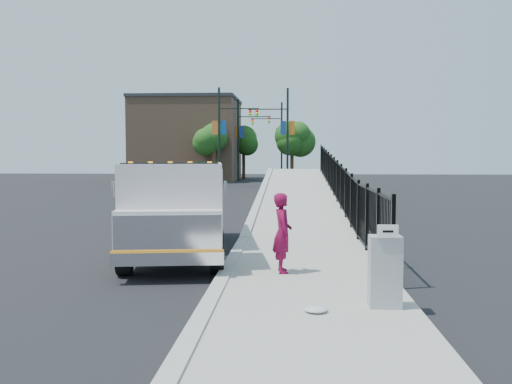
{
  "coord_description": "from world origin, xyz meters",
  "views": [
    {
      "loc": [
        1.45,
        -13.69,
        2.82
      ],
      "look_at": [
        0.5,
        2.0,
        1.72
      ],
      "focal_mm": 40.0,
      "sensor_mm": 36.0,
      "label": 1
    }
  ],
  "objects": [
    {
      "name": "tree_0",
      "position": [
        -5.5,
        37.78,
        3.95
      ],
      "size": [
        2.67,
        2.67,
        5.34
      ],
      "color": "#382314",
      "rests_on": "ground"
    },
    {
      "name": "light_pole_0",
      "position": [
        -4.0,
        32.09,
        4.36
      ],
      "size": [
        3.77,
        0.22,
        8.0
      ],
      "color": "black",
      "rests_on": "ground"
    },
    {
      "name": "tree_2",
      "position": [
        -3.51,
        46.41,
        3.96
      ],
      "size": [
        2.85,
        2.85,
        5.42
      ],
      "color": "#382314",
      "rests_on": "ground"
    },
    {
      "name": "tree_1",
      "position": [
        1.58,
        41.01,
        3.95
      ],
      "size": [
        2.72,
        2.72,
        5.36
      ],
      "color": "#382314",
      "rests_on": "ground"
    },
    {
      "name": "worker",
      "position": [
        1.28,
        -1.03,
        1.02
      ],
      "size": [
        0.52,
        0.71,
        1.79
      ],
      "primitive_type": "imported",
      "rotation": [
        0.0,
        0.0,
        1.72
      ],
      "color": "maroon",
      "rests_on": "sidewalk"
    },
    {
      "name": "light_pole_1",
      "position": [
        0.89,
        32.83,
        4.36
      ],
      "size": [
        3.78,
        0.22,
        8.0
      ],
      "color": "black",
      "rests_on": "ground"
    },
    {
      "name": "curb",
      "position": [
        0.0,
        -2.0,
        0.08
      ],
      "size": [
        0.3,
        12.0,
        0.16
      ],
      "primitive_type": "cube",
      "color": "#ADAAA3",
      "rests_on": "ground"
    },
    {
      "name": "iron_fence",
      "position": [
        3.55,
        12.0,
        0.9
      ],
      "size": [
        0.1,
        28.0,
        1.8
      ],
      "primitive_type": "cube",
      "color": "black",
      "rests_on": "ground"
    },
    {
      "name": "ground",
      "position": [
        0.0,
        0.0,
        0.0
      ],
      "size": [
        120.0,
        120.0,
        0.0
      ],
      "primitive_type": "plane",
      "color": "black",
      "rests_on": "ground"
    },
    {
      "name": "ramp",
      "position": [
        2.12,
        16.0,
        0.0
      ],
      "size": [
        3.95,
        24.06,
        3.19
      ],
      "primitive_type": "cube",
      "rotation": [
        0.06,
        0.0,
        0.0
      ],
      "color": "#9E998E",
      "rests_on": "ground"
    },
    {
      "name": "utility_cabinet",
      "position": [
        3.1,
        -3.79,
        0.75
      ],
      "size": [
        0.55,
        0.4,
        1.25
      ],
      "primitive_type": "cube",
      "color": "gray",
      "rests_on": "sidewalk"
    },
    {
      "name": "light_pole_3",
      "position": [
        0.21,
        45.87,
        4.36
      ],
      "size": [
        3.78,
        0.22,
        8.0
      ],
      "color": "black",
      "rests_on": "ground"
    },
    {
      "name": "arrow_sign",
      "position": [
        3.1,
        -4.01,
        1.48
      ],
      "size": [
        0.35,
        0.04,
        0.22
      ],
      "primitive_type": "cube",
      "color": "white",
      "rests_on": "utility_cabinet"
    },
    {
      "name": "building",
      "position": [
        -9.0,
        44.0,
        4.0
      ],
      "size": [
        10.0,
        10.0,
        8.0
      ],
      "primitive_type": "cube",
      "color": "#8C664C",
      "rests_on": "ground"
    },
    {
      "name": "sidewalk",
      "position": [
        1.93,
        -2.0,
        0.06
      ],
      "size": [
        3.55,
        12.0,
        0.12
      ],
      "primitive_type": "cube",
      "color": "#9E998E",
      "rests_on": "ground"
    },
    {
      "name": "debris",
      "position": [
        1.89,
        -4.19,
        0.17
      ],
      "size": [
        0.4,
        0.4,
        0.1
      ],
      "primitive_type": "ellipsoid",
      "color": "silver",
      "rests_on": "sidewalk"
    },
    {
      "name": "light_pole_2",
      "position": [
        -3.41,
        42.46,
        4.36
      ],
      "size": [
        3.77,
        0.22,
        8.0
      ],
      "color": "black",
      "rests_on": "ground"
    },
    {
      "name": "truck",
      "position": [
        -1.66,
        1.76,
        1.46
      ],
      "size": [
        3.44,
        7.86,
        2.6
      ],
      "rotation": [
        0.0,
        0.0,
        0.14
      ],
      "color": "black",
      "rests_on": "ground"
    }
  ]
}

